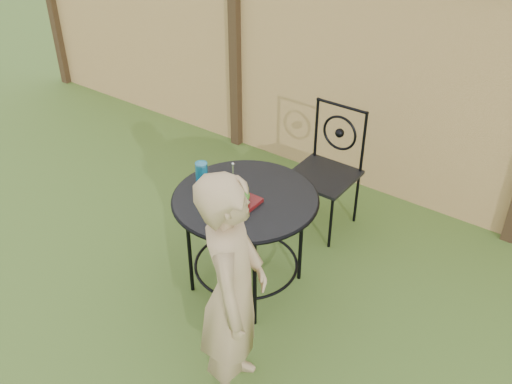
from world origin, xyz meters
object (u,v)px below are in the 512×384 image
(salad_plate, at_px, (233,203))
(patio_table, at_px, (246,215))
(patio_chair, at_px, (327,167))
(diner, at_px, (233,294))

(salad_plate, bearing_deg, patio_table, 83.81)
(patio_table, bearing_deg, salad_plate, -96.19)
(patio_table, distance_m, salad_plate, 0.19)
(patio_chair, xyz_separation_m, salad_plate, (-0.07, -1.05, 0.23))
(patio_table, height_order, diner, diner)
(patio_chair, height_order, salad_plate, patio_chair)
(patio_chair, relative_size, diner, 0.68)
(patio_chair, xyz_separation_m, diner, (0.40, -1.65, 0.20))
(patio_table, relative_size, diner, 0.66)
(patio_chair, bearing_deg, patio_table, -93.40)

